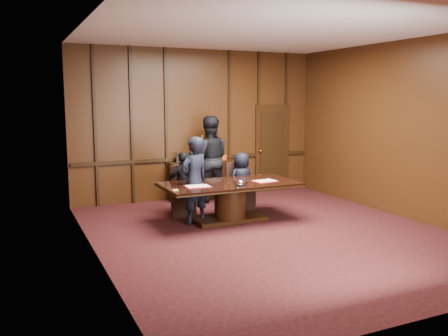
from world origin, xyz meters
name	(u,v)px	position (x,y,z in m)	size (l,w,h in m)	color
room	(273,136)	(0.07, 0.14, 1.72)	(7.00, 7.04, 3.50)	black
sideboard	(202,178)	(0.00, 3.26, 0.49)	(1.60, 0.45, 1.54)	black
conference_table	(230,195)	(-0.30, 1.10, 0.51)	(2.62, 1.32, 0.76)	black
folder_left	(197,186)	(-1.02, 0.96, 0.77)	(0.48, 0.36, 0.02)	#A90F16
folder_right	(265,181)	(0.38, 0.93, 0.77)	(0.50, 0.38, 0.02)	#A90F16
inkstand	(240,184)	(-0.30, 0.65, 0.81)	(0.20, 0.14, 0.12)	white
notepad	(175,190)	(-1.50, 0.80, 0.77)	(0.10, 0.07, 0.01)	#E7CF70
chair_left	(183,201)	(-0.94, 1.98, 0.29)	(0.58, 0.58, 0.99)	black
chair_right	(240,195)	(0.35, 1.98, 0.29)	(0.53, 0.53, 0.99)	black
signatory_left	(184,184)	(-0.95, 1.90, 0.65)	(0.76, 0.32, 1.30)	black
signatory_right	(242,181)	(0.35, 1.90, 0.61)	(0.60, 0.39, 1.23)	black
witness_left	(194,180)	(-0.98, 1.24, 0.83)	(0.61, 0.40, 1.66)	black
witness_right	(209,159)	(0.02, 2.90, 0.99)	(0.96, 0.75, 1.98)	black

